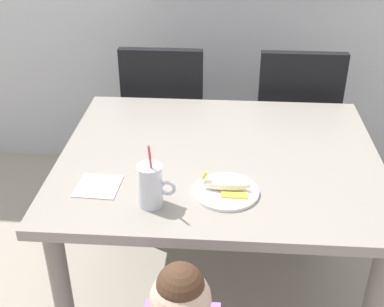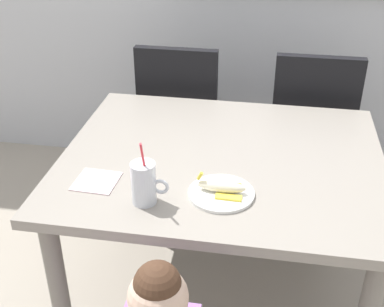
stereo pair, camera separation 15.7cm
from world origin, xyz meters
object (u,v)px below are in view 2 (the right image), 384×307
Objects in this scene: dining_chair_left at (181,115)px; paper_napkin at (96,181)px; dining_chair_right at (310,125)px; snack_plate at (221,193)px; peeled_banana at (222,187)px; milk_cup at (144,185)px; dining_table at (221,177)px.

dining_chair_left is 6.40× the size of paper_napkin.
dining_chair_left is at bearing 83.51° from paper_napkin.
paper_napkin is at bearing 51.29° from dining_chair_right.
peeled_banana is at bearing 56.72° from snack_plate.
snack_plate is 1.33× the size of peeled_banana.
milk_cup is 0.27m from peeled_banana.
dining_table is at bearing 95.96° from snack_plate.
paper_napkin is (-0.12, -1.02, 0.21)m from dining_chair_left.
milk_cup is 1.66× the size of paper_napkin.
dining_chair_right is at bearing 179.99° from dining_chair_left.
dining_chair_left is 3.86× the size of milk_cup.
milk_cup is at bearing -122.36° from dining_table.
dining_table is at bearing 62.80° from dining_chair_right.
milk_cup reaches higher than peeled_banana.
dining_chair_left is (-0.31, 0.76, -0.11)m from dining_table.
dining_chair_left is 1.05m from paper_napkin.
snack_plate is 0.03m from peeled_banana.
snack_plate reaches higher than paper_napkin.
dining_chair_left reaches higher than snack_plate.
peeled_banana is (0.34, -1.02, 0.24)m from dining_chair_left.
dining_chair_right is (0.39, 0.76, -0.11)m from dining_table.
milk_cup is (-0.61, -1.11, 0.28)m from dining_chair_right.
dining_chair_right is 4.17× the size of snack_plate.
dining_chair_right is 1.11m from snack_plate.
dining_chair_right is (0.70, -0.00, 0.00)m from dining_chair_left.
dining_chair_right is 1.11m from peeled_banana.
dining_chair_right is at bearing 70.55° from snack_plate.
milk_cup reaches higher than paper_napkin.
snack_plate is at bearing -123.28° from peeled_banana.
snack_plate is (0.25, 0.08, -0.06)m from milk_cup.
peeled_banana is (0.00, 0.00, 0.03)m from snack_plate.
snack_plate reaches higher than dining_table.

